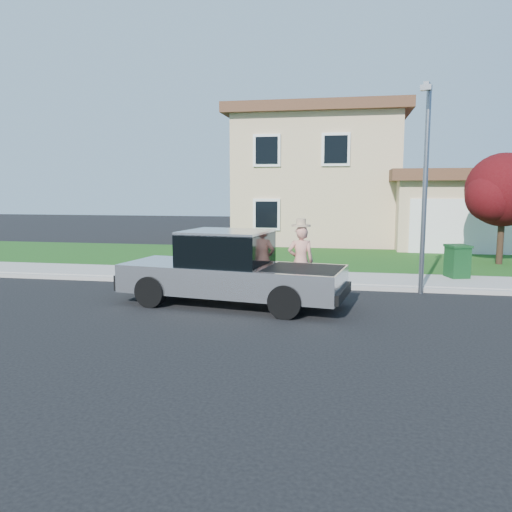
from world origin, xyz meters
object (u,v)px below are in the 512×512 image
at_px(trash_bin, 457,261).
at_px(ornamental_tree, 505,193).
at_px(street_lamp, 425,178).
at_px(woman, 301,260).
at_px(pickup_truck, 231,270).

bearing_deg(trash_bin, ornamental_tree, 41.27).
bearing_deg(street_lamp, woman, -147.86).
distance_m(woman, ornamental_tree, 9.38).
relative_size(ornamental_tree, trash_bin, 4.05).
distance_m(woman, street_lamp, 3.88).
xyz_separation_m(woman, street_lamp, (3.12, 0.90, 2.12)).
bearing_deg(street_lamp, ornamental_tree, 73.72).
bearing_deg(ornamental_tree, trash_bin, -121.94).
height_order(trash_bin, street_lamp, street_lamp).
xyz_separation_m(ornamental_tree, street_lamp, (-3.50, -5.53, 0.44)).
bearing_deg(ornamental_tree, woman, -135.89).
relative_size(pickup_truck, woman, 2.80).
height_order(woman, trash_bin, woman).
distance_m(pickup_truck, trash_bin, 7.29).
xyz_separation_m(trash_bin, street_lamp, (-1.31, -2.01, 2.43)).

